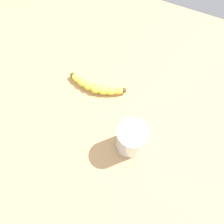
% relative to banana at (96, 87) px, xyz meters
% --- Properties ---
extents(wooden_tabletop, '(1.20, 1.20, 0.03)m').
position_rel_banana_xyz_m(wooden_tabletop, '(-0.01, 0.09, -0.03)').
color(wooden_tabletop, tan).
rests_on(wooden_tabletop, ground).
extents(banana, '(0.21, 0.06, 0.03)m').
position_rel_banana_xyz_m(banana, '(0.00, 0.00, 0.00)').
color(banana, yellow).
rests_on(banana, wooden_tabletop).
extents(smoothie_glass, '(0.08, 0.08, 0.12)m').
position_rel_banana_xyz_m(smoothie_glass, '(-0.18, 0.14, 0.04)').
color(smoothie_glass, silver).
rests_on(smoothie_glass, wooden_tabletop).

